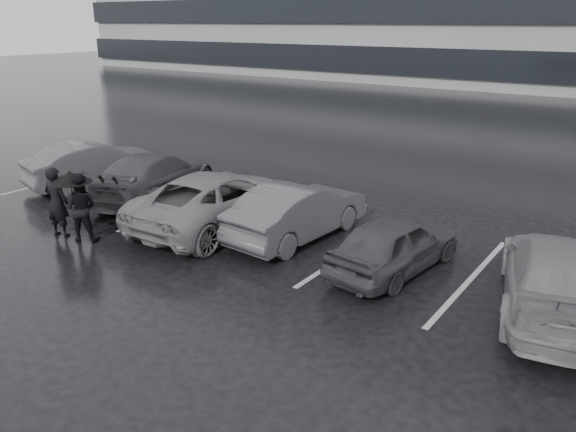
# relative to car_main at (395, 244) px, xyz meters

# --- Properties ---
(ground) EXTENTS (160.00, 160.00, 0.00)m
(ground) POSITION_rel_car_main_xyz_m (-1.86, -1.96, -0.62)
(ground) COLOR black
(ground) RESTS_ON ground
(car_main) EXTENTS (1.89, 3.81, 1.25)m
(car_main) POSITION_rel_car_main_xyz_m (0.00, 0.00, 0.00)
(car_main) COLOR black
(car_main) RESTS_ON ground
(car_west_a) EXTENTS (1.74, 4.30, 1.39)m
(car_west_a) POSITION_rel_car_main_xyz_m (-2.82, 0.45, 0.07)
(car_west_a) COLOR #2C2C2E
(car_west_a) RESTS_ON ground
(car_west_b) EXTENTS (2.74, 5.37, 1.45)m
(car_west_b) POSITION_rel_car_main_xyz_m (-5.05, -0.06, 0.10)
(car_west_b) COLOR #535356
(car_west_b) RESTS_ON ground
(car_west_c) EXTENTS (3.30, 5.28, 1.43)m
(car_west_c) POSITION_rel_car_main_xyz_m (-8.20, 0.60, 0.09)
(car_west_c) COLOR black
(car_west_c) RESTS_ON ground
(car_west_d) EXTENTS (2.55, 4.63, 1.45)m
(car_west_d) POSITION_rel_car_main_xyz_m (-10.91, 0.49, 0.10)
(car_west_d) COLOR #2C2C2E
(car_west_d) RESTS_ON ground
(car_east) EXTENTS (3.11, 5.20, 1.41)m
(car_east) POSITION_rel_car_main_xyz_m (3.26, 0.09, 0.08)
(car_east) COLOR #535356
(car_east) RESTS_ON ground
(pedestrian_left) EXTENTS (0.74, 0.58, 1.79)m
(pedestrian_left) POSITION_rel_car_main_xyz_m (-7.79, -2.95, 0.27)
(pedestrian_left) COLOR black
(pedestrian_left) RESTS_ON ground
(pedestrian_right) EXTENTS (1.04, 0.99, 1.69)m
(pedestrian_right) POSITION_rel_car_main_xyz_m (-7.04, -2.80, 0.22)
(pedestrian_right) COLOR black
(pedestrian_right) RESTS_ON ground
(umbrella) EXTENTS (1.03, 1.03, 1.74)m
(umbrella) POSITION_rel_car_main_xyz_m (-7.30, -2.80, 0.96)
(umbrella) COLOR black
(umbrella) RESTS_ON ground
(stall_stripes) EXTENTS (19.72, 5.00, 0.00)m
(stall_stripes) POSITION_rel_car_main_xyz_m (-2.66, 0.54, -0.62)
(stall_stripes) COLOR #A1A1A4
(stall_stripes) RESTS_ON ground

